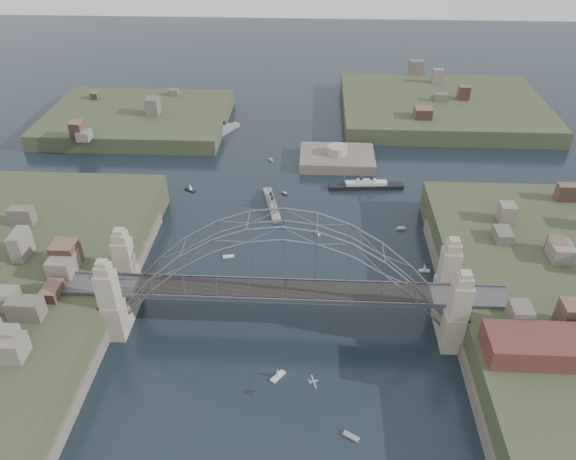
% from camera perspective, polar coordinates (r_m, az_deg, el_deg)
% --- Properties ---
extents(ground, '(500.00, 500.00, 0.00)m').
position_cam_1_polar(ground, '(111.60, -0.48, -9.44)').
color(ground, black).
rests_on(ground, ground).
extents(bridge, '(84.00, 13.80, 24.60)m').
position_cam_1_polar(bridge, '(103.57, -0.51, -4.46)').
color(bridge, '#464548').
rests_on(bridge, ground).
extents(headland_nw, '(60.00, 45.00, 9.00)m').
position_cam_1_polar(headland_nw, '(201.05, -14.95, 10.42)').
color(headland_nw, '#353E24').
rests_on(headland_nw, ground).
extents(headland_ne, '(70.00, 55.00, 9.50)m').
position_cam_1_polar(headland_ne, '(210.50, 15.35, 11.49)').
color(headland_ne, '#353E24').
rests_on(headland_ne, ground).
extents(fort_island, '(22.00, 16.00, 9.40)m').
position_cam_1_polar(fort_island, '(169.72, 4.98, 6.73)').
color(fort_island, '#5D544B').
rests_on(fort_island, ground).
extents(wharf_shed, '(20.00, 8.00, 4.00)m').
position_cam_1_polar(wharf_shed, '(102.19, 24.93, -10.71)').
color(wharf_shed, '#592D26').
rests_on(wharf_shed, shore_east).
extents(finger_pier, '(4.00, 22.00, 1.40)m').
position_cam_1_polar(finger_pier, '(98.54, 23.35, -20.40)').
color(finger_pier, '#464548').
rests_on(finger_pier, ground).
extents(naval_cruiser_near, '(5.99, 16.62, 4.97)m').
position_cam_1_polar(naval_cruiser_near, '(146.64, -1.66, 2.69)').
color(naval_cruiser_near, gray).
rests_on(naval_cruiser_near, ground).
extents(naval_cruiser_far, '(9.66, 15.34, 5.47)m').
position_cam_1_polar(naval_cruiser_far, '(188.76, -6.63, 9.92)').
color(naval_cruiser_far, gray).
rests_on(naval_cruiser_far, ground).
extents(ocean_liner, '(20.64, 4.48, 5.03)m').
position_cam_1_polar(ocean_liner, '(156.46, 7.94, 4.50)').
color(ocean_liner, black).
rests_on(ocean_liner, ground).
extents(aeroplane, '(1.60, 2.80, 0.42)m').
position_cam_1_polar(aeroplane, '(94.08, 2.54, -15.16)').
color(aeroplane, '#9EA0A5').
extents(small_boat_a, '(2.75, 1.43, 0.45)m').
position_cam_1_polar(small_boat_a, '(128.97, -6.08, -2.71)').
color(small_boat_a, silver).
rests_on(small_boat_a, ground).
extents(small_boat_b, '(1.56, 2.03, 0.45)m').
position_cam_1_polar(small_boat_b, '(136.17, 2.99, -0.35)').
color(small_boat_b, silver).
rests_on(small_boat_b, ground).
extents(small_boat_c, '(2.71, 3.11, 2.38)m').
position_cam_1_polar(small_boat_c, '(101.45, -1.04, -14.47)').
color(small_boat_c, silver).
rests_on(small_boat_c, ground).
extents(small_boat_d, '(2.38, 1.02, 1.43)m').
position_cam_1_polar(small_boat_d, '(140.36, 11.44, 0.16)').
color(small_boat_d, silver).
rests_on(small_boat_d, ground).
extents(small_boat_e, '(3.43, 2.69, 2.38)m').
position_cam_1_polar(small_boat_e, '(156.12, -9.93, 4.20)').
color(small_boat_e, silver).
rests_on(small_boat_e, ground).
extents(small_boat_f, '(1.72, 1.71, 1.43)m').
position_cam_1_polar(small_boat_f, '(152.16, -0.33, 3.74)').
color(small_boat_f, silver).
rests_on(small_boat_f, ground).
extents(small_boat_g, '(2.78, 2.15, 0.45)m').
position_cam_1_polar(small_boat_g, '(94.69, 6.44, -20.17)').
color(small_boat_g, silver).
rests_on(small_boat_g, ground).
extents(small_boat_h, '(1.70, 1.60, 1.43)m').
position_cam_1_polar(small_boat_h, '(170.18, -1.80, 7.17)').
color(small_boat_h, silver).
rests_on(small_boat_h, ground).
extents(small_boat_i, '(2.37, 1.00, 2.38)m').
position_cam_1_polar(small_boat_i, '(127.19, 13.74, -3.81)').
color(small_boat_i, silver).
rests_on(small_boat_i, ground).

